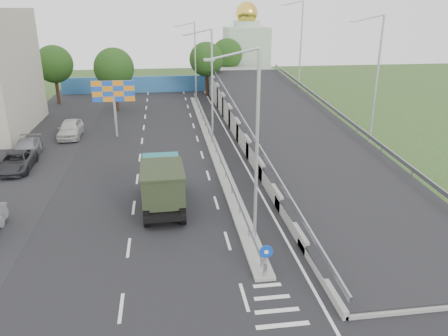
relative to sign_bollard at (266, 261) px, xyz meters
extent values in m
plane|color=#2D4C1E|center=(0.00, -2.17, -1.03)|extent=(160.00, 160.00, 0.00)
cube|color=black|center=(-3.00, 17.83, -1.03)|extent=(26.00, 90.00, 0.04)
cube|color=black|center=(-16.00, 17.83, -1.03)|extent=(8.00, 90.00, 0.05)
cube|color=gray|center=(0.00, 21.83, -0.93)|extent=(1.00, 44.00, 0.20)
cube|color=gray|center=(12.30, 21.83, 1.32)|extent=(0.10, 50.00, 0.32)
cube|color=gray|center=(2.80, 21.83, 1.32)|extent=(0.10, 50.00, 0.32)
cube|color=gray|center=(0.00, 21.83, -0.28)|extent=(0.08, 44.00, 0.32)
cylinder|color=gray|center=(0.00, 21.83, -0.53)|extent=(0.09, 0.09, 0.60)
cylinder|color=black|center=(0.00, 0.03, -0.23)|extent=(0.20, 0.20, 1.20)
cylinder|color=#0C3FBF|center=(0.00, -0.05, 0.52)|extent=(0.64, 0.05, 0.64)
cylinder|color=white|center=(0.00, -0.08, 0.52)|extent=(0.20, 0.03, 0.20)
cylinder|color=#B2B5B7|center=(0.30, 3.83, 4.17)|extent=(0.18, 0.18, 10.00)
cylinder|color=#B2B5B7|center=(-0.90, 3.83, 8.92)|extent=(2.57, 0.12, 0.66)
cube|color=#B2B5B7|center=(-2.10, 3.83, 8.67)|extent=(0.50, 0.18, 0.12)
cylinder|color=#B2B5B7|center=(0.30, 23.83, 4.17)|extent=(0.18, 0.18, 10.00)
cylinder|color=#B2B5B7|center=(-0.90, 23.83, 8.92)|extent=(2.57, 0.12, 0.66)
cube|color=#B2B5B7|center=(-2.10, 23.83, 8.67)|extent=(0.50, 0.18, 0.12)
cylinder|color=#B2B5B7|center=(0.30, 43.83, 4.17)|extent=(0.18, 0.18, 10.00)
cylinder|color=#B2B5B7|center=(-0.90, 43.83, 8.92)|extent=(2.57, 0.12, 0.66)
cube|color=#B2B5B7|center=(-2.10, 43.83, 8.67)|extent=(0.50, 0.18, 0.12)
cube|color=#296498|center=(-4.00, 49.83, 0.17)|extent=(30.00, 0.50, 2.40)
cube|color=#B2CCAD|center=(10.00, 57.83, 3.47)|extent=(7.00, 7.00, 9.00)
cylinder|color=#B2CCAD|center=(10.00, 57.83, 8.47)|extent=(4.40, 4.40, 1.00)
sphere|color=gold|center=(10.00, 57.83, 10.17)|extent=(3.60, 3.60, 3.60)
cone|color=gold|center=(10.00, 57.83, 12.17)|extent=(0.30, 0.30, 1.20)
cylinder|color=#B2B5B7|center=(-9.00, 25.83, 0.97)|extent=(0.24, 0.24, 4.00)
cube|color=orange|center=(-9.00, 25.83, 3.47)|extent=(4.00, 0.20, 2.00)
cylinder|color=black|center=(-10.00, 37.83, 0.97)|extent=(0.44, 0.44, 4.00)
sphere|color=#17350E|center=(-10.00, 37.83, 4.17)|extent=(4.80, 4.80, 4.80)
cylinder|color=black|center=(2.00, 45.83, 0.97)|extent=(0.44, 0.44, 4.00)
sphere|color=#17350E|center=(2.00, 45.83, 4.17)|extent=(4.80, 4.80, 4.80)
cylinder|color=black|center=(-18.00, 42.83, 0.97)|extent=(0.44, 0.44, 4.00)
sphere|color=#17350E|center=(-18.00, 42.83, 4.17)|extent=(4.80, 4.80, 4.80)
cylinder|color=black|center=(6.00, 52.83, 0.97)|extent=(0.44, 0.44, 4.00)
sphere|color=#17350E|center=(6.00, 52.83, 4.17)|extent=(4.80, 4.80, 4.80)
cylinder|color=black|center=(-5.70, 10.79, -0.46)|extent=(0.39, 1.15, 1.14)
cylinder|color=black|center=(-3.62, 10.84, -0.46)|extent=(0.39, 1.15, 1.14)
cylinder|color=black|center=(-5.67, 9.85, -0.46)|extent=(0.39, 1.15, 1.14)
cylinder|color=black|center=(-3.59, 9.90, -0.46)|extent=(0.39, 1.15, 1.14)
cylinder|color=black|center=(-5.59, 6.21, -0.46)|extent=(0.39, 1.15, 1.14)
cylinder|color=black|center=(-3.50, 6.26, -0.46)|extent=(0.39, 1.15, 1.14)
cube|color=black|center=(-4.60, 8.63, -0.30)|extent=(2.55, 6.51, 0.31)
cube|color=#08555C|center=(-4.66, 11.07, 0.74)|extent=(2.43, 1.72, 1.77)
cube|color=black|center=(-4.68, 11.88, 1.20)|extent=(1.98, 0.11, 0.73)
cube|color=black|center=(-4.68, 11.96, -0.36)|extent=(2.40, 0.21, 0.52)
cube|color=#242D1B|center=(-4.59, 8.01, 0.84)|extent=(2.59, 4.01, 1.87)
cube|color=#242D1B|center=(-4.59, 8.01, 1.83)|extent=(2.70, 4.12, 0.12)
imported|color=#2A2A2E|center=(-15.90, 17.15, -0.34)|extent=(2.48, 5.09, 1.39)
imported|color=gray|center=(-16.03, 20.38, -0.30)|extent=(2.44, 5.18, 1.46)
imported|color=#BABAB5|center=(-13.45, 26.20, -0.17)|extent=(2.11, 5.09, 1.72)
camera|label=1|loc=(-4.31, -16.92, 10.92)|focal=35.00mm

